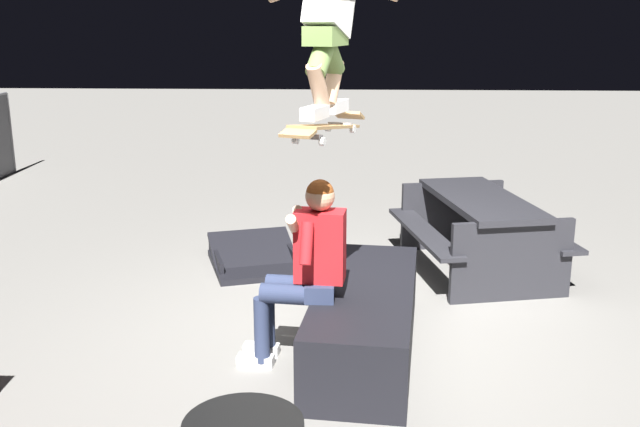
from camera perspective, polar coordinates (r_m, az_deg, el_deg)
ground_plane at (r=5.78m, az=3.04°, el=-9.53°), size 40.00×40.00×0.00m
ledge_box_main at (r=5.43m, az=3.53°, el=-8.23°), size 2.05×0.90×0.52m
person_sitting_on_ledge at (r=5.07m, az=-1.22°, el=-3.87°), size 0.60×0.77×1.35m
skateboard at (r=4.77m, az=0.43°, el=6.76°), size 1.03×0.52×0.13m
skater_airborne at (r=4.77m, az=0.70°, el=15.05°), size 0.63×0.86×1.12m
kicker_ramp at (r=7.31m, az=-5.06°, el=-3.71°), size 1.17×1.09×0.34m
picnic_table_back at (r=7.19m, az=12.30°, el=-0.64°), size 1.94×1.67×0.75m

